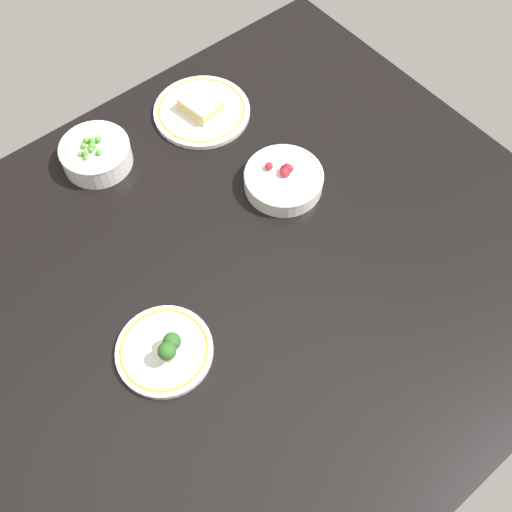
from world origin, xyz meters
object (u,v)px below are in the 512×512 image
bowl_berries (284,179)px  plate_sandwich (202,110)px  bowl_peas (96,154)px  plate_broccoli (165,350)px

bowl_berries → plate_sandwich: (-0.91, 27.82, -1.07)cm
bowl_berries → bowl_peas: 40.75cm
plate_broccoli → bowl_berries: bearing=20.5°
bowl_peas → plate_sandwich: 26.42cm
bowl_peas → plate_sandwich: bowl_peas is taller
bowl_peas → plate_sandwich: size_ratio=0.68×
bowl_berries → bowl_peas: bearing=131.8°
plate_broccoli → bowl_peas: plate_broccoli is taller
bowl_berries → plate_sandwich: 27.86cm
plate_broccoli → bowl_peas: size_ratio=1.16×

